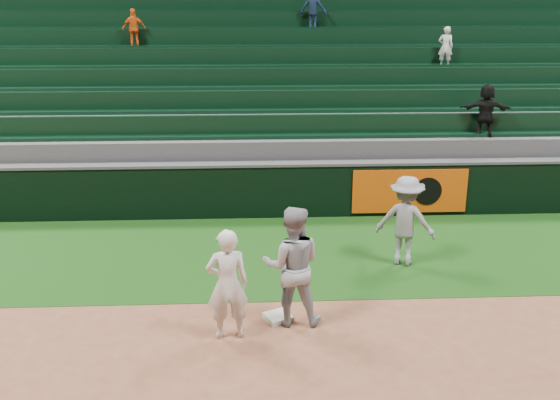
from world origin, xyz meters
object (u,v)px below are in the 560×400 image
at_px(first_base, 278,317).
at_px(first_baseman, 227,284).
at_px(base_coach, 406,221).
at_px(baserunner, 292,266).

distance_m(first_base, first_baseman, 1.18).
height_order(first_base, base_coach, base_coach).
relative_size(baserunner, base_coach, 1.10).
bearing_deg(base_coach, first_base, 63.57).
xyz_separation_m(first_base, baserunner, (0.21, -0.05, 0.88)).
bearing_deg(first_baseman, base_coach, -149.29).
relative_size(first_base, first_baseman, 0.22).
bearing_deg(base_coach, first_baseman, 61.71).
xyz_separation_m(first_baseman, baserunner, (0.95, 0.40, 0.09)).
relative_size(first_baseman, baserunner, 0.90).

